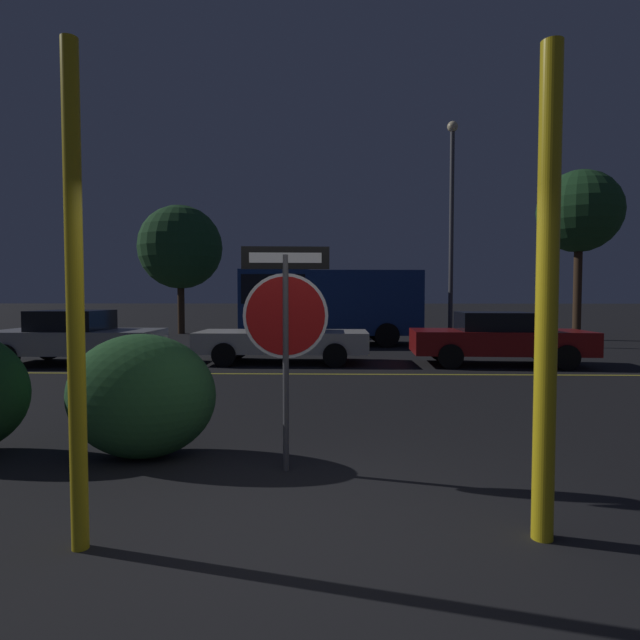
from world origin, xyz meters
name	(u,v)px	position (x,y,z in m)	size (l,w,h in m)	color
ground_plane	(300,538)	(0.00, 0.00, 0.00)	(260.00, 260.00, 0.00)	black
road_center_stripe	(322,374)	(0.00, 7.59, 0.00)	(32.37, 0.12, 0.01)	gold
stop_sign	(286,315)	(-0.23, 1.38, 1.55)	(0.86, 0.09, 2.22)	#4C4C51
yellow_pole_left	(75,299)	(-1.49, -0.19, 1.71)	(0.11, 0.11, 3.42)	yellow
yellow_pole_right	(547,295)	(1.73, 0.04, 1.73)	(0.15, 0.15, 3.47)	yellow
hedge_bush_1	(141,396)	(-1.81, 1.75, 0.67)	(1.59, 1.02, 1.33)	#2D6633
passing_car_1	(77,337)	(-6.37, 9.14, 0.69)	(4.23, 2.13, 1.38)	#9E9EA3
passing_car_2	(284,338)	(-1.05, 9.54, 0.64)	(4.53, 1.93, 1.22)	silver
passing_car_3	(498,338)	(4.42, 9.24, 0.68)	(4.50, 2.03, 1.34)	maroon
delivery_truck	(324,301)	(-0.09, 14.62, 1.57)	(6.46, 2.76, 2.69)	navy
street_lamp	(452,214)	(4.51, 14.76, 4.71)	(0.38, 0.38, 8.02)	#4C4C51
tree_0	(180,247)	(-6.91, 19.79, 4.05)	(3.89, 3.89, 6.00)	#422D1E
tree_1	(579,212)	(10.07, 16.84, 5.11)	(3.25, 3.25, 6.77)	#422D1E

